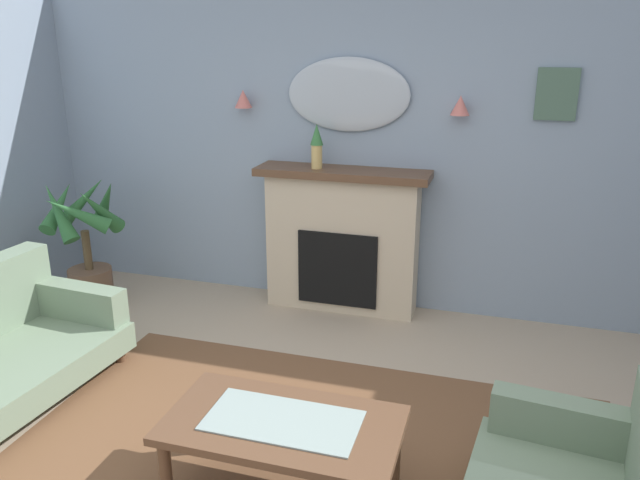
# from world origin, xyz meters

# --- Properties ---
(wall_back) EXTENTS (6.92, 0.10, 2.61)m
(wall_back) POSITION_xyz_m (0.00, 2.52, 1.31)
(wall_back) COLOR #8C9EB2
(wall_back) RESTS_ON ground
(patterned_rug) EXTENTS (3.20, 2.40, 0.01)m
(patterned_rug) POSITION_xyz_m (0.00, 0.20, 0.01)
(patterned_rug) COLOR brown
(patterned_rug) RESTS_ON ground
(fireplace) EXTENTS (1.36, 0.36, 1.16)m
(fireplace) POSITION_xyz_m (-0.34, 2.30, 0.57)
(fireplace) COLOR beige
(fireplace) RESTS_ON ground
(mantel_vase_right) EXTENTS (0.10, 0.10, 0.34)m
(mantel_vase_right) POSITION_xyz_m (-0.54, 2.27, 1.34)
(mantel_vase_right) COLOR tan
(mantel_vase_right) RESTS_ON fireplace
(wall_mirror) EXTENTS (0.96, 0.06, 0.56)m
(wall_mirror) POSITION_xyz_m (-0.34, 2.44, 1.71)
(wall_mirror) COLOR #B2BCC6
(wall_sconce_left) EXTENTS (0.14, 0.14, 0.14)m
(wall_sconce_left) POSITION_xyz_m (-1.19, 2.39, 1.66)
(wall_sconce_left) COLOR #D17066
(wall_sconce_right) EXTENTS (0.14, 0.14, 0.14)m
(wall_sconce_right) POSITION_xyz_m (0.51, 2.39, 1.66)
(wall_sconce_right) COLOR #D17066
(framed_picture) EXTENTS (0.28, 0.03, 0.36)m
(framed_picture) POSITION_xyz_m (1.16, 2.45, 1.75)
(framed_picture) COLOR #4C6B56
(coffee_table) EXTENTS (1.10, 0.60, 0.45)m
(coffee_table) POSITION_xyz_m (-0.03, 0.04, 0.38)
(coffee_table) COLOR brown
(coffee_table) RESTS_ON ground
(potted_plant_tall_palm) EXTENTS (0.68, 0.69, 1.07)m
(potted_plant_tall_palm) POSITION_xyz_m (-2.36, 1.77, 0.54)
(potted_plant_tall_palm) COLOR brown
(potted_plant_tall_palm) RESTS_ON ground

